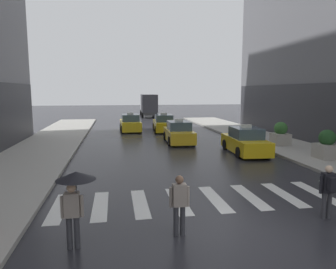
{
  "coord_description": "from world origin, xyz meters",
  "views": [
    {
      "loc": [
        -3.49,
        -7.32,
        3.85
      ],
      "look_at": [
        -0.86,
        8.0,
        1.67
      ],
      "focal_mm": 33.16,
      "sensor_mm": 36.0,
      "label": 1
    }
  ],
  "objects_px": {
    "pedestrian_with_backpack": "(329,188)",
    "taxi_fourth": "(130,124)",
    "box_truck": "(148,105)",
    "planter_mid_block": "(280,135)",
    "pedestrian_plain_coat": "(179,202)",
    "taxi_second": "(179,133)",
    "pedestrian_with_umbrella": "(75,189)",
    "taxi_third": "(164,124)",
    "planter_near_corner": "(327,145)",
    "taxi_lead": "(245,142)"
  },
  "relations": [
    {
      "from": "pedestrian_with_backpack",
      "to": "taxi_fourth",
      "type": "bearing_deg",
      "value": 102.28
    },
    {
      "from": "box_truck",
      "to": "pedestrian_with_backpack",
      "type": "bearing_deg",
      "value": -88.09
    },
    {
      "from": "pedestrian_with_backpack",
      "to": "box_truck",
      "type": "bearing_deg",
      "value": 91.91
    },
    {
      "from": "box_truck",
      "to": "planter_mid_block",
      "type": "relative_size",
      "value": 4.75
    },
    {
      "from": "taxi_fourth",
      "to": "pedestrian_plain_coat",
      "type": "height_order",
      "value": "taxi_fourth"
    },
    {
      "from": "taxi_second",
      "to": "pedestrian_with_backpack",
      "type": "height_order",
      "value": "taxi_second"
    },
    {
      "from": "pedestrian_with_umbrella",
      "to": "planter_mid_block",
      "type": "bearing_deg",
      "value": 44.62
    },
    {
      "from": "taxi_third",
      "to": "taxi_second",
      "type": "bearing_deg",
      "value": -89.21
    },
    {
      "from": "pedestrian_with_backpack",
      "to": "pedestrian_plain_coat",
      "type": "height_order",
      "value": "same"
    },
    {
      "from": "taxi_fourth",
      "to": "pedestrian_plain_coat",
      "type": "distance_m",
      "value": 22.45
    },
    {
      "from": "taxi_second",
      "to": "taxi_fourth",
      "type": "bearing_deg",
      "value": 113.22
    },
    {
      "from": "taxi_fourth",
      "to": "taxi_third",
      "type": "bearing_deg",
      "value": -15.44
    },
    {
      "from": "box_truck",
      "to": "planter_near_corner",
      "type": "xyz_separation_m",
      "value": [
        6.52,
        -31.26,
        -0.98
      ]
    },
    {
      "from": "taxi_lead",
      "to": "taxi_fourth",
      "type": "bearing_deg",
      "value": 117.94
    },
    {
      "from": "taxi_third",
      "to": "pedestrian_plain_coat",
      "type": "xyz_separation_m",
      "value": [
        -2.97,
        -21.57,
        0.21
      ]
    },
    {
      "from": "taxi_lead",
      "to": "box_truck",
      "type": "xyz_separation_m",
      "value": [
        -2.96,
        28.49,
        1.13
      ]
    },
    {
      "from": "taxi_lead",
      "to": "taxi_fourth",
      "type": "height_order",
      "value": "same"
    },
    {
      "from": "taxi_third",
      "to": "pedestrian_plain_coat",
      "type": "distance_m",
      "value": 21.78
    },
    {
      "from": "box_truck",
      "to": "pedestrian_with_umbrella",
      "type": "relative_size",
      "value": 3.92
    },
    {
      "from": "pedestrian_with_umbrella",
      "to": "taxi_fourth",
      "type": "bearing_deg",
      "value": 83.81
    },
    {
      "from": "taxi_lead",
      "to": "pedestrian_plain_coat",
      "type": "distance_m",
      "value": 11.99
    },
    {
      "from": "box_truck",
      "to": "taxi_lead",
      "type": "bearing_deg",
      "value": -84.07
    },
    {
      "from": "planter_mid_block",
      "to": "pedestrian_with_umbrella",
      "type": "bearing_deg",
      "value": -135.38
    },
    {
      "from": "pedestrian_plain_coat",
      "to": "planter_mid_block",
      "type": "height_order",
      "value": "planter_mid_block"
    },
    {
      "from": "taxi_third",
      "to": "planter_mid_block",
      "type": "distance_m",
      "value": 11.78
    },
    {
      "from": "planter_near_corner",
      "to": "planter_mid_block",
      "type": "height_order",
      "value": "same"
    },
    {
      "from": "taxi_lead",
      "to": "pedestrian_with_umbrella",
      "type": "height_order",
      "value": "pedestrian_with_umbrella"
    },
    {
      "from": "taxi_second",
      "to": "taxi_fourth",
      "type": "xyz_separation_m",
      "value": [
        -3.24,
        7.56,
        0.0
      ]
    },
    {
      "from": "pedestrian_with_umbrella",
      "to": "planter_near_corner",
      "type": "xyz_separation_m",
      "value": [
        12.52,
        7.67,
        -0.64
      ]
    },
    {
      "from": "pedestrian_with_backpack",
      "to": "planter_near_corner",
      "type": "xyz_separation_m",
      "value": [
        5.24,
        7.11,
        -0.1
      ]
    },
    {
      "from": "pedestrian_plain_coat",
      "to": "planter_near_corner",
      "type": "distance_m",
      "value": 12.35
    },
    {
      "from": "pedestrian_with_backpack",
      "to": "pedestrian_with_umbrella",
      "type": "bearing_deg",
      "value": -175.64
    },
    {
      "from": "box_truck",
      "to": "pedestrian_plain_coat",
      "type": "height_order",
      "value": "box_truck"
    },
    {
      "from": "planter_near_corner",
      "to": "pedestrian_with_backpack",
      "type": "bearing_deg",
      "value": -126.38
    },
    {
      "from": "taxi_lead",
      "to": "pedestrian_plain_coat",
      "type": "relative_size",
      "value": 2.81
    },
    {
      "from": "pedestrian_plain_coat",
      "to": "planter_near_corner",
      "type": "xyz_separation_m",
      "value": [
        9.88,
        7.42,
        -0.07
      ]
    },
    {
      "from": "taxi_second",
      "to": "taxi_third",
      "type": "relative_size",
      "value": 0.99
    },
    {
      "from": "taxi_third",
      "to": "planter_near_corner",
      "type": "bearing_deg",
      "value": -63.99
    },
    {
      "from": "pedestrian_plain_coat",
      "to": "taxi_fourth",
      "type": "bearing_deg",
      "value": 90.45
    },
    {
      "from": "taxi_lead",
      "to": "pedestrian_with_backpack",
      "type": "bearing_deg",
      "value": -99.65
    },
    {
      "from": "taxi_second",
      "to": "box_truck",
      "type": "xyz_separation_m",
      "value": [
        0.3,
        23.79,
        1.13
      ]
    },
    {
      "from": "planter_near_corner",
      "to": "planter_mid_block",
      "type": "bearing_deg",
      "value": 93.42
    },
    {
      "from": "taxi_fourth",
      "to": "pedestrian_with_backpack",
      "type": "distance_m",
      "value": 22.66
    },
    {
      "from": "taxi_fourth",
      "to": "pedestrian_with_backpack",
      "type": "height_order",
      "value": "taxi_fourth"
    },
    {
      "from": "pedestrian_with_backpack",
      "to": "planter_mid_block",
      "type": "xyz_separation_m",
      "value": [
        4.98,
        11.54,
        -0.1
      ]
    },
    {
      "from": "box_truck",
      "to": "planter_mid_block",
      "type": "xyz_separation_m",
      "value": [
        6.25,
        -26.84,
        -0.98
      ]
    },
    {
      "from": "taxi_second",
      "to": "pedestrian_with_backpack",
      "type": "relative_size",
      "value": 2.79
    },
    {
      "from": "taxi_lead",
      "to": "planter_near_corner",
      "type": "bearing_deg",
      "value": -37.91
    },
    {
      "from": "planter_mid_block",
      "to": "pedestrian_plain_coat",
      "type": "bearing_deg",
      "value": -129.08
    },
    {
      "from": "taxi_lead",
      "to": "taxi_third",
      "type": "height_order",
      "value": "same"
    }
  ]
}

